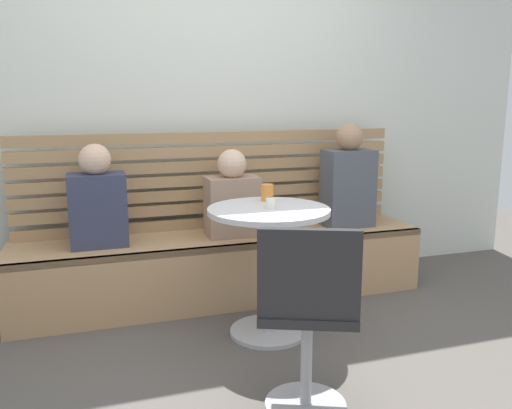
{
  "coord_description": "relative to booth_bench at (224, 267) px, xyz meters",
  "views": [
    {
      "loc": [
        -0.86,
        -2.12,
        1.34
      ],
      "look_at": [
        0.05,
        0.66,
        0.75
      ],
      "focal_mm": 37.4,
      "sensor_mm": 36.0,
      "label": 1
    }
  ],
  "objects": [
    {
      "name": "person_child_left",
      "position": [
        -0.79,
        0.01,
        0.49
      ],
      "size": [
        0.34,
        0.22,
        0.63
      ],
      "color": "#333851",
      "rests_on": "booth_bench"
    },
    {
      "name": "booth_backrest",
      "position": [
        0.0,
        0.24,
        0.56
      ],
      "size": [
        2.65,
        0.04,
        0.67
      ],
      "color": "#A68157",
      "rests_on": "booth_bench"
    },
    {
      "name": "booth_bench",
      "position": [
        0.0,
        0.0,
        0.0
      ],
      "size": [
        2.7,
        0.52,
        0.44
      ],
      "color": "tan",
      "rests_on": "ground"
    },
    {
      "name": "cafe_table",
      "position": [
        0.1,
        -0.61,
        0.3
      ],
      "size": [
        0.68,
        0.68,
        0.74
      ],
      "color": "#ADADB2",
      "rests_on": "ground"
    },
    {
      "name": "white_chair",
      "position": [
        -0.01,
        -1.42,
        0.24
      ],
      "size": [
        0.52,
        0.52,
        0.85
      ],
      "color": "#ADADB2",
      "rests_on": "ground"
    },
    {
      "name": "ground",
      "position": [
        0.0,
        -1.2,
        -0.22
      ],
      "size": [
        8.0,
        8.0,
        0.0
      ],
      "primitive_type": "plane",
      "color": "#514C47"
    },
    {
      "name": "back_wall",
      "position": [
        0.0,
        0.44,
        1.23
      ],
      "size": [
        5.2,
        0.1,
        2.9
      ],
      "primitive_type": "cube",
      "color": "silver",
      "rests_on": "ground"
    },
    {
      "name": "person_child_middle",
      "position": [
        0.06,
        -0.01,
        0.47
      ],
      "size": [
        0.34,
        0.22,
        0.57
      ],
      "color": "#9E7F6B",
      "rests_on": "booth_bench"
    },
    {
      "name": "cup_tumbler_orange",
      "position": [
        0.16,
        -0.42,
        0.57
      ],
      "size": [
        0.07,
        0.07,
        0.1
      ],
      "primitive_type": "cylinder",
      "color": "orange",
      "rests_on": "cafe_table"
    },
    {
      "name": "cup_espresso_small",
      "position": [
        0.11,
        -0.62,
        0.55
      ],
      "size": [
        0.06,
        0.06,
        0.05
      ],
      "primitive_type": "cylinder",
      "color": "silver",
      "rests_on": "cafe_table"
    },
    {
      "name": "person_adult",
      "position": [
        0.91,
        -0.0,
        0.54
      ],
      "size": [
        0.34,
        0.22,
        0.72
      ],
      "color": "#4C515B",
      "rests_on": "booth_bench"
    }
  ]
}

